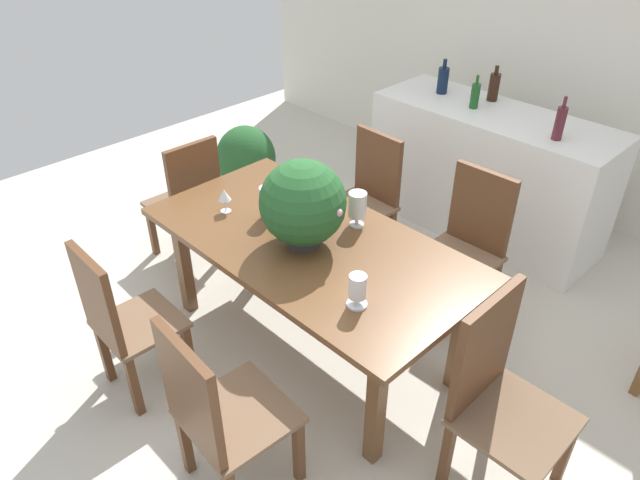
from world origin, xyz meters
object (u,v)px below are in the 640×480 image
Objects in this scene: chair_near_left at (120,319)px; wine_bottle_dark at (494,87)px; wine_bottle_clear at (560,123)px; dining_table at (310,253)px; wine_glass at (224,196)px; chair_head_end at (189,199)px; chair_far_right at (469,239)px; flower_centerpiece at (303,204)px; crystal_vase_left at (268,200)px; wine_bottle_green at (475,95)px; crystal_vase_right at (358,289)px; crystal_vase_center_near at (357,206)px; chair_near_right at (215,411)px; wine_bottle_tall at (443,80)px; chair_foot_end at (498,388)px; kitchen_counter at (487,173)px; chair_far_left at (367,193)px; potted_plant_floor at (246,161)px.

chair_near_left is 3.67× the size of wine_bottle_dark.
dining_table is at bearing -105.51° from wine_bottle_clear.
chair_head_end is at bearing 167.62° from wine_glass.
chair_far_right is 1.19m from flower_centerpiece.
wine_bottle_green reaches higher than crystal_vase_left.
crystal_vase_left is 0.91m from crystal_vase_right.
crystal_vase_center_near reaches higher than dining_table.
wine_bottle_dark is at bearing 85.79° from crystal_vase_left.
wine_bottle_clear is at bearing 74.49° from dining_table.
wine_bottle_tall is (-0.96, 2.89, 0.53)m from chair_near_right.
flower_centerpiece is 1.86m from wine_bottle_clear.
chair_foot_end is 1.58m from crystal_vase_left.
chair_far_right is 4.00× the size of wine_bottle_green.
kitchen_counter is at bearing 90.82° from dining_table.
chair_head_end is at bearing -167.11° from crystal_vase_center_near.
flower_centerpiece is 0.37m from crystal_vase_center_near.
wine_bottle_clear reaches higher than crystal_vase_right.
crystal_vase_left is 0.26m from wine_glass.
wine_bottle_clear is at bearing -107.29° from chair_near_left.
crystal_vase_right is 0.71× the size of wine_bottle_green.
chair_near_left is 1.98× the size of flower_centerpiece.
dining_table is 1.86m from wine_bottle_clear.
chair_far_right is 0.97m from wine_bottle_clear.
wine_bottle_dark is at bearing 98.51° from crystal_vase_center_near.
chair_head_end is 0.94m from crystal_vase_left.
dining_table is 0.37m from crystal_vase_center_near.
wine_bottle_green is (-1.40, 1.83, 0.51)m from chair_foot_end.
chair_head_end is at bearing -127.23° from chair_far_left.
wine_bottle_clear reaches higher than chair_near_left.
dining_table is 0.62m from crystal_vase_right.
chair_near_right is at bearing -179.54° from chair_near_left.
chair_head_end is 1.80m from crystal_vase_right.
chair_near_right is 6.76× the size of wine_glass.
potted_plant_floor is (-2.88, 0.85, -0.19)m from chair_foot_end.
chair_far_left is 1.12m from wine_bottle_tall.
wine_bottle_green is at bearing 33.65° from potted_plant_floor.
chair_near_left is 1.02× the size of chair_far_left.
chair_near_left is 4.57× the size of crystal_vase_center_near.
kitchen_counter is (-0.10, 1.59, -0.41)m from crystal_vase_center_near.
flower_centerpiece is at bearing -61.94° from chair_near_right.
chair_far_left is 3.58× the size of wine_bottle_tall.
crystal_vase_right is (0.54, -0.17, -0.15)m from flower_centerpiece.
wine_bottle_dark is (1.02, 2.06, 0.55)m from chair_head_end.
wine_bottle_dark is at bearing 154.99° from wine_bottle_clear.
wine_bottle_tall is at bearing 134.05° from chair_far_right.
wine_bottle_tall is at bearing 43.40° from potted_plant_floor.
crystal_vase_center_near is (1.28, 0.29, 0.37)m from chair_head_end.
chair_far_right is 2.11m from potted_plant_floor.
wine_bottle_tall is at bearing 175.15° from kitchen_counter.
chair_head_end is 3.38× the size of wine_bottle_clear.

